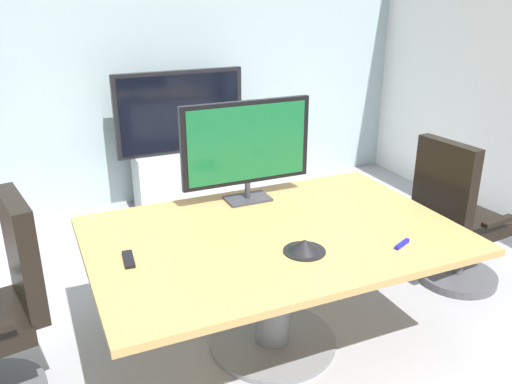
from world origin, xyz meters
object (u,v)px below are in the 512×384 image
Objects in this scene: office_chair_right at (456,226)px; remote_control at (129,259)px; conference_phone at (305,246)px; conference_table at (274,259)px; wall_display_unit at (182,162)px; tv_monitor at (247,145)px.

office_chair_right is 6.41× the size of remote_control.
conference_table is at bearing 98.23° from conference_phone.
conference_phone reaches higher than remote_control.
wall_display_unit is at bearing 24.77° from office_chair_right.
wall_display_unit is 2.50m from remote_control.
tv_monitor is (0.05, 0.50, 0.53)m from conference_table.
conference_phone reaches higher than conference_table.
office_chair_right is at bearing -16.00° from tv_monitor.
conference_phone is at bearing 98.55° from office_chair_right.
tv_monitor reaches higher than remote_control.
conference_table is at bearing -95.81° from tv_monitor.
tv_monitor reaches higher than office_chair_right.
conference_table is 0.83m from remote_control.
wall_display_unit is (0.09, 1.79, -0.66)m from tv_monitor.
wall_display_unit is at bearing 86.48° from conference_table.
conference_phone is (-0.01, -0.78, -0.33)m from tv_monitor.
conference_phone is at bearing -81.77° from conference_table.
office_chair_right is at bearing 14.80° from conference_phone.
wall_display_unit is 2.59m from conference_phone.
wall_display_unit reaches higher than remote_control.
conference_phone is at bearing -90.87° from tv_monitor.
wall_display_unit is (0.14, 2.29, -0.13)m from conference_table.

